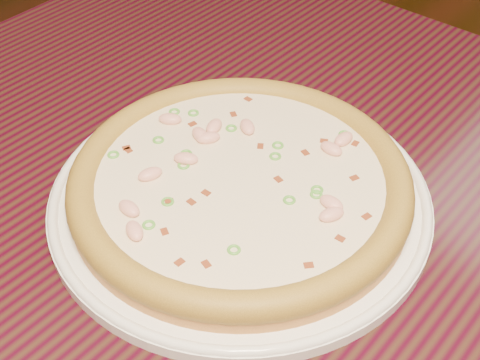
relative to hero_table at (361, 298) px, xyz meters
The scene contains 3 objects.
hero_table is the anchor object (origin of this frame).
plate 0.17m from the hero_table, 157.38° to the right, with size 0.37×0.37×0.02m.
pizza 0.18m from the hero_table, 157.44° to the right, with size 0.32×0.32×0.03m.
Camera 1 is at (0.02, -1.01, 1.20)m, focal length 50.00 mm.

